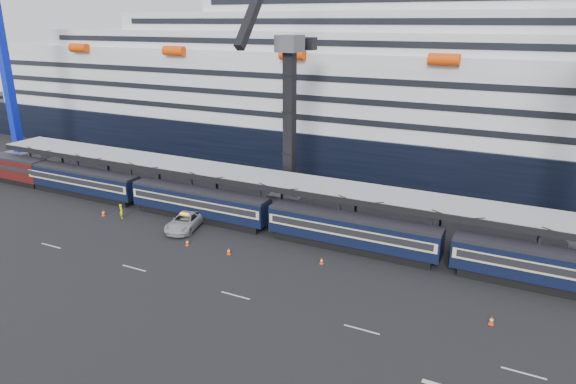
# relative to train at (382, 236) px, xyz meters

# --- Properties ---
(ground) EXTENTS (260.00, 260.00, 0.00)m
(ground) POSITION_rel_train_xyz_m (4.65, -10.00, -2.20)
(ground) COLOR black
(ground) RESTS_ON ground
(lane_markings) EXTENTS (111.00, 4.27, 0.02)m
(lane_markings) POSITION_rel_train_xyz_m (12.80, -15.23, -2.19)
(lane_markings) COLOR beige
(lane_markings) RESTS_ON ground
(train) EXTENTS (133.05, 3.00, 4.05)m
(train) POSITION_rel_train_xyz_m (0.00, 0.00, 0.00)
(train) COLOR black
(train) RESTS_ON ground
(canopy) EXTENTS (130.00, 6.25, 5.53)m
(canopy) POSITION_rel_train_xyz_m (4.65, 4.00, 3.05)
(canopy) COLOR gray
(canopy) RESTS_ON ground
(cruise_ship) EXTENTS (214.09, 28.84, 34.00)m
(cruise_ship) POSITION_rel_train_xyz_m (3.57, 35.99, 10.14)
(cruise_ship) COLOR black
(cruise_ship) RESTS_ON ground
(crane_blue) EXTENTS (4.50, 19.91, 52.01)m
(crane_blue) POSITION_rel_train_xyz_m (-67.35, 7.55, 16.03)
(crane_blue) COLOR #45474C
(crane_blue) RESTS_ON ground
(crane_dark_near) EXTENTS (4.50, 17.75, 35.08)m
(crane_dark_near) POSITION_rel_train_xyz_m (-15.35, 8.59, 9.73)
(crane_dark_near) COLOR #45474C
(crane_dark_near) RESTS_ON ground
(pickup_truck) EXTENTS (4.46, 7.13, 1.84)m
(pickup_truck) POSITION_rel_train_xyz_m (-23.08, -3.38, -1.28)
(pickup_truck) COLOR #A1A2A8
(pickup_truck) RESTS_ON ground
(worker) EXTENTS (0.80, 0.78, 1.86)m
(worker) POSITION_rel_train_xyz_m (-32.36, -4.16, -1.27)
(worker) COLOR #FFF50D
(worker) RESTS_ON ground
(traffic_cone_a) EXTENTS (0.42, 0.42, 0.84)m
(traffic_cone_a) POSITION_rel_train_xyz_m (-35.09, -4.59, -1.79)
(traffic_cone_a) COLOR #FF4708
(traffic_cone_a) RESTS_ON ground
(traffic_cone_b) EXTENTS (0.40, 0.40, 0.79)m
(traffic_cone_b) POSITION_rel_train_xyz_m (-14.58, -7.01, -1.81)
(traffic_cone_b) COLOR #FF4708
(traffic_cone_b) RESTS_ON ground
(traffic_cone_c) EXTENTS (0.39, 0.39, 0.77)m
(traffic_cone_c) POSITION_rel_train_xyz_m (-19.92, -7.18, -1.82)
(traffic_cone_c) COLOR #FF4708
(traffic_cone_c) RESTS_ON ground
(traffic_cone_d) EXTENTS (0.36, 0.36, 0.72)m
(traffic_cone_d) POSITION_rel_train_xyz_m (-4.88, -4.63, -1.84)
(traffic_cone_d) COLOR #FF4708
(traffic_cone_d) RESTS_ON ground
(traffic_cone_e) EXTENTS (0.41, 0.41, 0.81)m
(traffic_cone_e) POSITION_rel_train_xyz_m (11.89, -8.52, -1.80)
(traffic_cone_e) COLOR #FF4708
(traffic_cone_e) RESTS_ON ground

